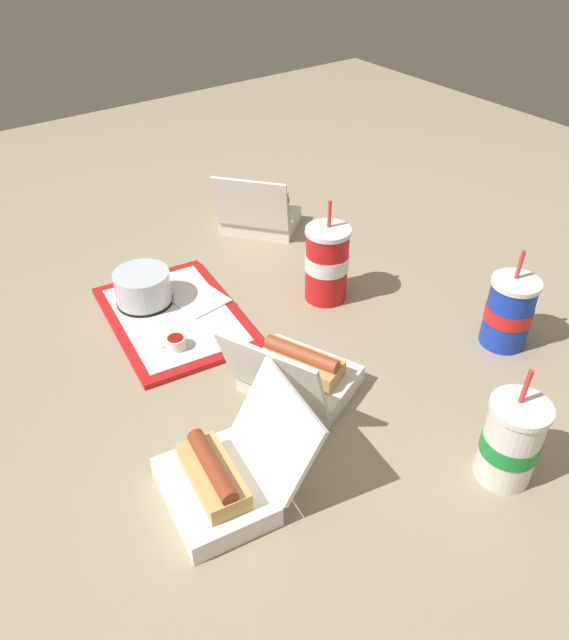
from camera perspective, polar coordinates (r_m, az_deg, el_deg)
The scene contains 12 objects.
ground_plane at distance 1.27m, azimuth -0.18°, elevation -2.67°, with size 3.20×3.20×0.00m, color gray.
food_tray at distance 1.36m, azimuth -10.01°, elevation 0.30°, with size 0.40×0.30×0.01m.
cake_container at distance 1.39m, azimuth -12.80°, elevation 2.85°, with size 0.12×0.12×0.07m.
ketchup_cup at distance 1.26m, azimuth -9.90°, elevation -2.01°, with size 0.04×0.04×0.02m.
napkin_stack at distance 1.39m, azimuth -7.71°, elevation 1.83°, with size 0.10×0.10×0.00m, color white.
plastic_fork at distance 1.31m, azimuth -12.43°, elevation -1.40°, with size 0.11×0.01×0.01m, color white.
clamshell_hotdog_center at distance 1.15m, azimuth 1.21°, elevation -4.95°, with size 0.26×0.26×0.18m.
clamshell_sandwich_left at distance 1.67m, azimuth -2.30°, elevation 9.73°, with size 0.26×0.25×0.18m.
clamshell_hotdog_corner at distance 0.99m, azimuth -5.73°, elevation -14.28°, with size 0.21×0.24×0.17m.
soda_cup_right at distance 1.05m, azimuth 20.00°, elevation -10.35°, with size 0.09×0.09×0.21m.
soda_cup_back at distance 1.37m, azimuth 3.88°, elevation 5.20°, with size 0.10×0.10×0.23m.
soda_cup_left at distance 1.32m, azimuth 19.82°, elevation 0.70°, with size 0.10×0.10×0.21m.
Camera 1 is at (-0.79, 0.57, 0.81)m, focal length 35.00 mm.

